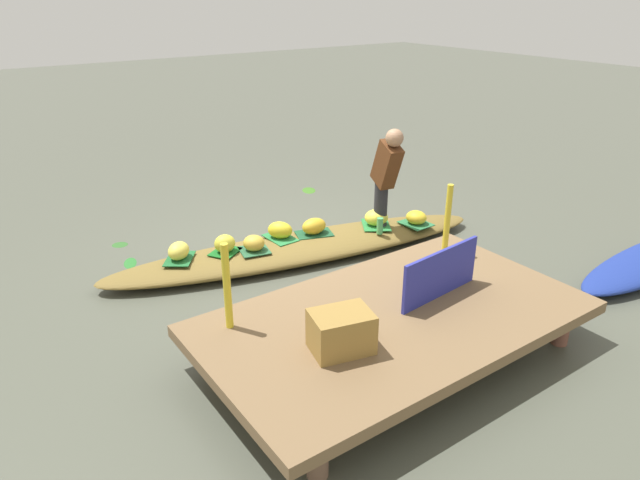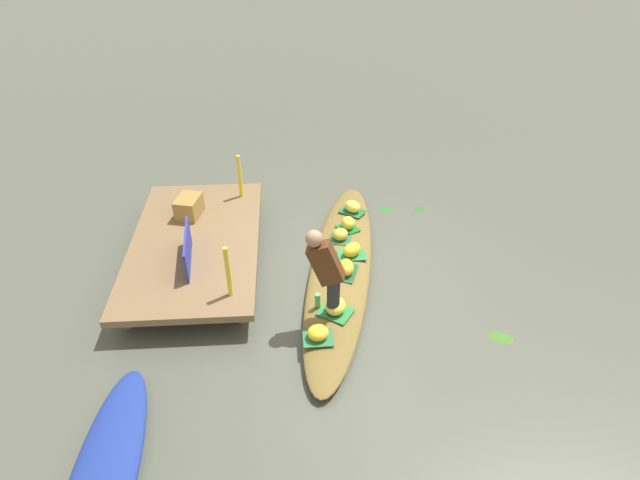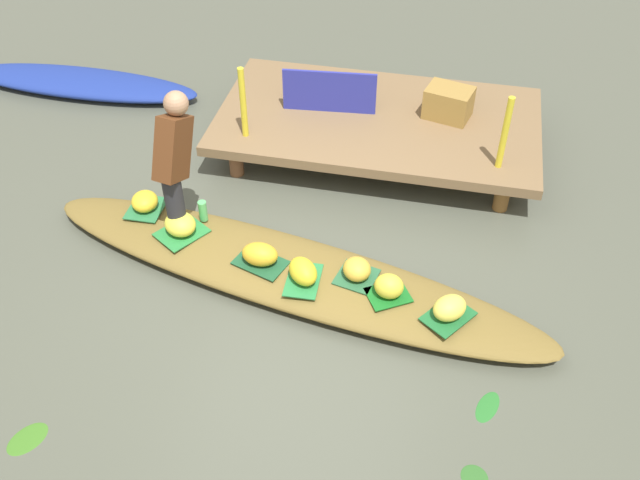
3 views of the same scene
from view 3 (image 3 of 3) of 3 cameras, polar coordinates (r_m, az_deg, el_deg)
canal_water at (r=5.98m, az=-2.58°, el=-3.17°), size 40.00×40.00×0.00m
dock_platform at (r=7.29m, az=4.64°, el=9.44°), size 3.20×1.80×0.39m
vendor_boat at (r=5.91m, az=-2.61°, el=-2.49°), size 4.59×1.68×0.20m
moored_boat at (r=8.84m, az=-18.52°, el=11.83°), size 2.80×0.64×0.20m
leaf_mat_0 at (r=5.60m, az=5.47°, el=-4.39°), size 0.41×0.39×0.01m
banana_bunch_0 at (r=5.53m, az=5.54°, el=-3.69°), size 0.24×0.21×0.20m
leaf_mat_1 at (r=6.54m, az=-13.73°, el=2.48°), size 0.31×0.36×0.01m
banana_bunch_1 at (r=6.49m, az=-13.84°, el=3.03°), size 0.29×0.31×0.16m
leaf_mat_2 at (r=6.22m, az=-11.00°, el=0.58°), size 0.49×0.51×0.01m
banana_bunch_2 at (r=6.16m, az=-11.12°, el=1.26°), size 0.36×0.35×0.20m
leaf_mat_3 at (r=5.85m, az=-4.77°, el=-1.81°), size 0.48×0.39×0.01m
banana_bunch_3 at (r=5.79m, az=-4.82°, el=-1.14°), size 0.30×0.21×0.19m
leaf_mat_4 at (r=5.69m, az=-1.35°, el=-3.21°), size 0.28×0.41×0.01m
banana_bunch_4 at (r=5.62m, az=-1.37°, el=-2.52°), size 0.34×0.35×0.19m
leaf_mat_5 at (r=5.72m, az=2.94°, el=-2.95°), size 0.37×0.37×0.01m
banana_bunch_5 at (r=5.66m, az=2.97°, el=-2.33°), size 0.32×0.32×0.17m
leaf_mat_6 at (r=5.51m, az=10.21°, el=-6.01°), size 0.44×0.47×0.01m
banana_bunch_6 at (r=5.44m, az=10.32°, el=-5.36°), size 0.34×0.34×0.19m
vendor_person at (r=5.89m, az=-11.60°, el=6.42°), size 0.26×0.48×1.23m
water_bottle at (r=6.27m, az=-9.34°, el=2.32°), size 0.07×0.07×0.19m
market_banner at (r=7.22m, az=0.76°, el=11.76°), size 0.93×0.12×0.44m
railing_post_west at (r=6.80m, az=-6.16°, el=10.85°), size 0.06×0.06×0.72m
railing_post_east at (r=6.54m, az=14.56°, el=8.28°), size 0.06×0.06×0.72m
produce_crate at (r=7.27m, az=10.24°, el=10.75°), size 0.50×0.42×0.31m
drifting_plant_0 at (r=5.40m, az=-22.35°, el=-14.48°), size 0.32×0.36×0.01m
drifting_plant_1 at (r=4.97m, az=12.25°, el=-18.03°), size 0.26×0.26×0.01m
drifting_plant_2 at (r=5.29m, az=13.25°, el=-12.85°), size 0.23×0.32×0.01m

